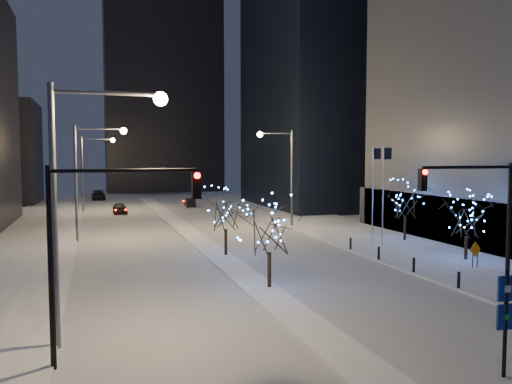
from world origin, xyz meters
name	(u,v)px	position (x,y,z in m)	size (l,w,h in m)	color
ground	(319,337)	(0.00, 0.00, 0.00)	(160.00, 160.00, 0.00)	white
road	(179,225)	(0.00, 35.00, 0.01)	(20.00, 130.00, 0.02)	#B6BBC6
median	(187,231)	(0.00, 30.00, 0.07)	(2.00, 80.00, 0.15)	white
east_sidewalk	(377,239)	(15.00, 20.00, 0.07)	(10.00, 90.00, 0.15)	white
west_sidewalk	(14,260)	(-14.00, 20.00, 0.07)	(8.00, 90.00, 0.15)	white
horizon_block	(162,94)	(6.00, 92.00, 21.00)	(24.00, 14.00, 42.00)	black
street_lamp_w_near	(83,177)	(-8.94, 2.00, 6.50)	(4.40, 0.56, 10.00)	#595E66
street_lamp_w_mid	(89,166)	(-8.94, 27.00, 6.50)	(4.40, 0.56, 10.00)	#595E66
street_lamp_w_far	(90,163)	(-8.94, 52.00, 6.50)	(4.40, 0.56, 10.00)	#595E66
street_lamp_east	(284,165)	(10.08, 30.00, 6.45)	(3.90, 0.56, 10.00)	#595E66
traffic_signal_west	(99,230)	(-8.44, 0.00, 4.76)	(5.26, 0.43, 7.00)	black
traffic_signal_east	(483,210)	(8.94, 1.00, 4.76)	(5.26, 0.43, 7.00)	black
flagpoles	(379,188)	(13.37, 17.25, 4.80)	(1.35, 2.60, 8.00)	silver
bollards	(395,259)	(10.20, 10.00, 0.60)	(0.16, 12.16, 0.90)	black
car_near	(120,208)	(-5.43, 48.09, 0.70)	(1.66, 4.12, 1.40)	black
car_mid	(190,203)	(4.76, 54.22, 0.63)	(1.33, 3.83, 1.26)	black
car_far	(98,195)	(-7.83, 70.89, 0.77)	(2.16, 5.31, 1.54)	black
holiday_tree_median_near	(269,225)	(0.50, 7.47, 3.55)	(4.37, 4.37, 5.19)	black
holiday_tree_median_far	(226,210)	(0.50, 16.92, 3.46)	(4.86, 4.86, 5.04)	black
holiday_tree_plaza_near	(467,217)	(16.03, 10.19, 3.15)	(4.64, 4.64, 4.67)	black
holiday_tree_plaza_far	(405,201)	(16.81, 18.50, 3.52)	(4.97, 4.97, 5.13)	black
wayfinding_sign	(506,311)	(4.18, -5.28, 2.25)	(0.65, 0.13, 3.67)	black
construction_sign	(475,252)	(14.77, 7.90, 1.16)	(1.01, 0.23, 1.68)	black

